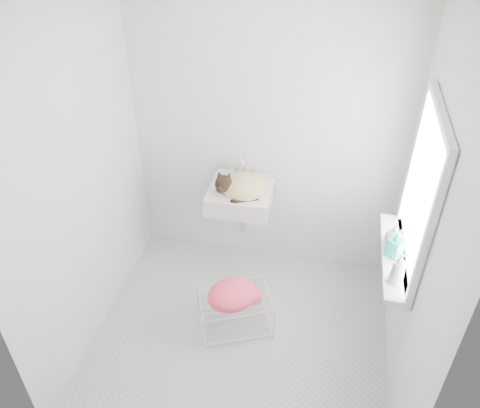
% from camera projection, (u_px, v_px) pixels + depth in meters
% --- Properties ---
extents(floor, '(2.20, 2.00, 0.02)m').
position_uv_depth(floor, '(241.00, 334.00, 3.74)').
color(floor, '#B7BCC2').
rests_on(floor, ground).
extents(back_wall, '(2.20, 0.02, 2.50)m').
position_uv_depth(back_wall, '(267.00, 131.00, 3.80)').
color(back_wall, white).
rests_on(back_wall, ground).
extents(right_wall, '(0.02, 2.00, 2.50)m').
position_uv_depth(right_wall, '(425.00, 227.00, 2.82)').
color(right_wall, white).
rests_on(right_wall, ground).
extents(left_wall, '(0.02, 2.00, 2.50)m').
position_uv_depth(left_wall, '(78.00, 184.00, 3.19)').
color(left_wall, white).
rests_on(left_wall, ground).
extents(window_glass, '(0.01, 0.80, 1.00)m').
position_uv_depth(window_glass, '(423.00, 194.00, 2.93)').
color(window_glass, white).
rests_on(window_glass, right_wall).
extents(window_frame, '(0.04, 0.90, 1.10)m').
position_uv_depth(window_frame, '(420.00, 193.00, 2.93)').
color(window_frame, white).
rests_on(window_frame, right_wall).
extents(windowsill, '(0.16, 0.88, 0.04)m').
position_uv_depth(windowsill, '(394.00, 256.00, 3.24)').
color(windowsill, white).
rests_on(windowsill, right_wall).
extents(sink, '(0.50, 0.44, 0.20)m').
position_uv_depth(sink, '(240.00, 189.00, 3.85)').
color(sink, white).
rests_on(sink, back_wall).
extents(faucet, '(0.18, 0.13, 0.18)m').
position_uv_depth(faucet, '(245.00, 163.00, 3.91)').
color(faucet, silver).
rests_on(faucet, sink).
extents(cat, '(0.44, 0.38, 0.26)m').
position_uv_depth(cat, '(241.00, 186.00, 3.82)').
color(cat, '#CCBA78').
rests_on(cat, sink).
extents(wire_rack, '(0.63, 0.55, 0.31)m').
position_uv_depth(wire_rack, '(235.00, 312.00, 3.73)').
color(wire_rack, silver).
rests_on(wire_rack, floor).
extents(towel, '(0.46, 0.44, 0.16)m').
position_uv_depth(towel, '(232.00, 299.00, 3.58)').
color(towel, '#D05627').
rests_on(towel, wire_rack).
extents(bottle_a, '(0.08, 0.08, 0.20)m').
position_uv_depth(bottle_a, '(395.00, 282.00, 3.02)').
color(bottle_a, silver).
rests_on(bottle_a, windowsill).
extents(bottle_b, '(0.13, 0.13, 0.20)m').
position_uv_depth(bottle_b, '(393.00, 255.00, 3.22)').
color(bottle_b, teal).
rests_on(bottle_b, windowsill).
extents(bottle_c, '(0.15, 0.15, 0.16)m').
position_uv_depth(bottle_c, '(392.00, 244.00, 3.31)').
color(bottle_c, silver).
rests_on(bottle_c, windowsill).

